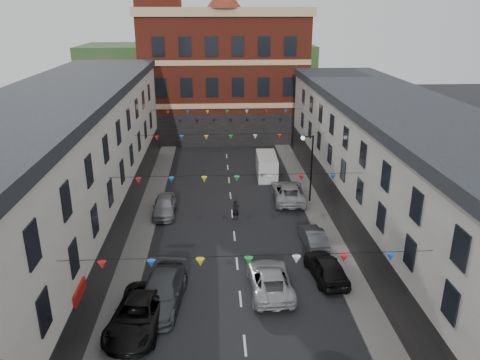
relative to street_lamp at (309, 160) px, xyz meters
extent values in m
plane|color=black|center=(-6.55, -14.00, -3.90)|extent=(160.00, 160.00, 0.00)
cube|color=#605E5B|center=(-13.45, -12.00, -3.83)|extent=(1.80, 64.00, 0.15)
cube|color=#605E5B|center=(0.35, -12.00, -3.83)|extent=(1.80, 64.00, 0.15)
cube|color=beige|center=(-18.35, -13.00, 1.10)|extent=(8.00, 56.00, 10.00)
cube|color=black|center=(-18.35, -13.00, 6.45)|extent=(8.40, 56.00, 0.70)
cube|color=black|center=(-14.30, -13.00, -2.30)|extent=(0.12, 56.00, 3.20)
cube|color=beige|center=(5.25, -13.00, 0.60)|extent=(8.00, 56.00, 9.00)
cube|color=black|center=(5.25, -13.00, 5.45)|extent=(8.40, 56.00, 0.70)
cube|color=black|center=(1.20, -13.00, -2.30)|extent=(0.12, 56.00, 3.20)
cube|color=maroon|center=(-6.55, 24.00, 3.60)|extent=(20.00, 12.00, 15.00)
cube|color=tan|center=(-6.55, 24.00, 11.60)|extent=(20.60, 12.60, 1.00)
cube|color=maroon|center=(-14.05, 21.00, 8.10)|extent=(5.00, 5.00, 24.00)
cube|color=#264520|center=(-10.55, 48.00, 1.10)|extent=(40.00, 14.00, 10.00)
cylinder|color=black|center=(0.25, 0.00, -0.90)|extent=(0.14, 0.14, 6.00)
cylinder|color=black|center=(-0.15, 0.00, 2.00)|extent=(0.90, 0.10, 0.10)
sphere|color=beige|center=(-0.60, 0.00, 1.90)|extent=(0.36, 0.36, 0.36)
imported|color=black|center=(-12.05, -16.24, -3.13)|extent=(3.28, 5.88, 1.55)
imported|color=#393C3F|center=(-11.01, -14.26, -3.09)|extent=(2.94, 5.85, 1.63)
imported|color=gray|center=(-12.05, -1.79, -3.15)|extent=(1.87, 4.48, 1.52)
imported|color=black|center=(-1.12, -12.07, -3.14)|extent=(2.35, 4.68, 1.53)
imported|color=#44464B|center=(-1.05, -7.73, -3.26)|extent=(1.58, 4.00, 1.30)
imported|color=#9B9C9F|center=(-1.53, 0.61, -3.11)|extent=(2.86, 5.82, 1.59)
imported|color=#ABAEB2|center=(-4.75, -13.19, -3.17)|extent=(2.57, 5.33, 1.46)
cube|color=silver|center=(-2.75, 7.03, -2.82)|extent=(2.04, 4.95, 2.16)
imported|color=black|center=(-6.32, -3.14, -3.09)|extent=(0.68, 0.54, 1.64)
camera|label=1|loc=(-7.85, -37.00, 11.87)|focal=35.00mm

